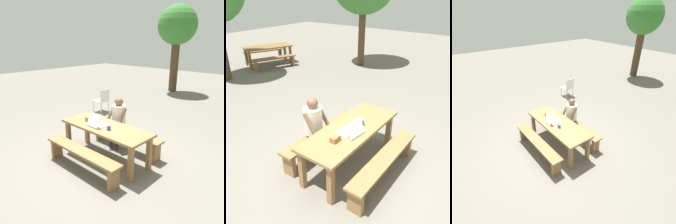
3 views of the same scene
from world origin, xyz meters
TOP-DOWN VIEW (x-y plane):
  - ground_plane at (0.00, 0.00)m, footprint 30.00×30.00m
  - picnic_table_front at (0.00, 0.00)m, footprint 2.08×0.77m
  - bench_near at (0.00, -0.67)m, footprint 1.93×0.30m
  - bench_far at (0.00, 0.67)m, footprint 1.93×0.30m
  - laptop at (-0.14, -0.09)m, footprint 0.38×0.40m
  - small_pouch at (-0.48, -0.02)m, footprint 0.16×0.11m
  - coffee_mug at (0.19, -0.09)m, footprint 0.08×0.08m
  - person_seated at (-0.22, 0.64)m, footprint 0.44×0.42m
  - plastic_chair at (-2.51, 2.35)m, footprint 0.44×0.44m
  - tree_rear at (-2.44, 7.28)m, footprint 1.85×1.85m

SIDE VIEW (x-z plane):
  - ground_plane at x=0.00m, z-range 0.00..0.00m
  - bench_near at x=0.00m, z-range 0.12..0.58m
  - bench_far at x=0.00m, z-range 0.12..0.58m
  - plastic_chair at x=-2.51m, z-range 0.03..0.86m
  - picnic_table_front at x=0.00m, z-range 0.27..1.04m
  - person_seated at x=-0.22m, z-range 0.11..1.34m
  - small_pouch at x=-0.48m, z-range 0.77..0.86m
  - coffee_mug at x=0.19m, z-range 0.77..0.86m
  - laptop at x=-0.14m, z-range 0.70..0.96m
  - tree_rear at x=-2.44m, z-range 1.01..5.12m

